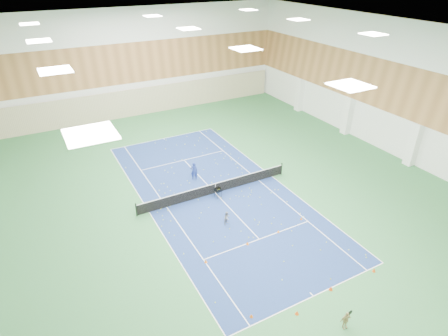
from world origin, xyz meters
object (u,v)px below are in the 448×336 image
object	(u,v)px
tennis_net	(215,187)
child_court	(227,218)
ball_cart	(218,193)
child_apron	(346,320)
coach	(194,171)

from	to	relation	value
tennis_net	child_court	world-z (taller)	tennis_net
child_court	ball_cart	xyz separation A→B (m)	(0.99, 3.27, -0.07)
child_apron	tennis_net	bearing A→B (deg)	99.46
coach	child_court	size ratio (longest dim) A/B	1.65
child_court	child_apron	world-z (taller)	child_apron
child_apron	ball_cart	xyz separation A→B (m)	(-0.13, 13.58, -0.12)
coach	child_apron	world-z (taller)	coach
child_apron	ball_cart	bearing A→B (deg)	99.79
child_apron	child_court	bearing A→B (deg)	105.44
child_court	ball_cart	size ratio (longest dim) A/B	1.16
ball_cart	child_court	bearing A→B (deg)	-113.40
tennis_net	child_court	bearing A→B (deg)	-105.43
tennis_net	coach	distance (m)	2.88
tennis_net	ball_cart	world-z (taller)	tennis_net
tennis_net	ball_cart	distance (m)	0.62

